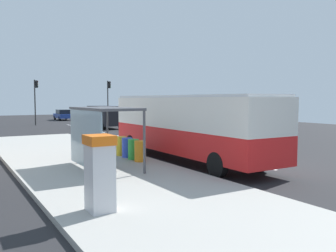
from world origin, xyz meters
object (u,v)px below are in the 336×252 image
(traffic_light_far_side, at_px, (36,95))
(bus_shelter, at_px, (98,122))
(recycling_bin_blue, at_px, (127,148))
(recycling_bin_green, at_px, (133,149))
(recycling_bin_orange, at_px, (140,151))
(bus, at_px, (187,123))
(sedan_near, at_px, (63,115))
(traffic_light_near_side, at_px, (108,95))
(recycling_bin_yellow, at_px, (121,146))
(white_van, at_px, (105,115))
(ticket_machine, at_px, (100,172))

(traffic_light_far_side, xyz_separation_m, bus_shelter, (-3.31, -29.51, -1.38))
(recycling_bin_blue, xyz_separation_m, bus_shelter, (-2.21, -1.96, 1.44))
(recycling_bin_green, bearing_deg, traffic_light_far_side, 87.78)
(recycling_bin_orange, bearing_deg, bus, -3.06)
(bus_shelter, bearing_deg, sedan_near, 77.20)
(bus_shelter, bearing_deg, bus, 5.21)
(bus, distance_m, recycling_bin_green, 2.88)
(bus_shelter, bearing_deg, recycling_bin_blue, 41.56)
(recycling_bin_green, height_order, bus_shelter, bus_shelter)
(traffic_light_near_side, distance_m, bus_shelter, 31.11)
(recycling_bin_yellow, bearing_deg, white_van, 71.30)
(traffic_light_near_side, bearing_deg, recycling_bin_green, -109.46)
(bus_shelter, bearing_deg, recycling_bin_yellow, 50.26)
(bus, height_order, recycling_bin_orange, bus)
(sedan_near, xyz_separation_m, recycling_bin_orange, (-6.50, -37.78, -0.14))
(recycling_bin_blue, distance_m, traffic_light_near_side, 28.59)
(white_van, height_order, traffic_light_far_side, traffic_light_far_side)
(recycling_bin_green, distance_m, bus_shelter, 2.93)
(recycling_bin_blue, bearing_deg, bus_shelter, -138.44)
(traffic_light_far_side, bearing_deg, recycling_bin_blue, -92.28)
(sedan_near, bearing_deg, recycling_bin_yellow, -100.32)
(sedan_near, bearing_deg, bus, -96.04)
(ticket_machine, bearing_deg, traffic_light_far_side, 81.46)
(recycling_bin_green, relative_size, recycling_bin_yellow, 1.00)
(ticket_machine, bearing_deg, recycling_bin_green, 58.30)
(recycling_bin_green, bearing_deg, sedan_near, 80.06)
(white_van, relative_size, bus_shelter, 1.30)
(recycling_bin_blue, xyz_separation_m, traffic_light_near_side, (9.70, 26.75, 2.86))
(ticket_machine, xyz_separation_m, traffic_light_near_side, (13.85, 34.18, 2.35))
(ticket_machine, bearing_deg, bus_shelter, 70.42)
(bus, bearing_deg, recycling_bin_blue, 148.36)
(recycling_bin_green, bearing_deg, bus, -18.51)
(ticket_machine, relative_size, recycling_bin_orange, 2.04)
(traffic_light_far_side, distance_m, bus_shelter, 29.73)
(bus, distance_m, recycling_bin_yellow, 3.55)
(recycling_bin_yellow, xyz_separation_m, traffic_light_near_side, (9.70, 26.05, 2.86))
(white_van, bearing_deg, recycling_bin_green, -107.50)
(sedan_near, bearing_deg, traffic_light_near_side, -71.64)
(traffic_light_near_side, bearing_deg, sedan_near, 108.36)
(recycling_bin_blue, bearing_deg, recycling_bin_yellow, 90.00)
(white_van, distance_m, traffic_light_near_side, 8.16)
(ticket_machine, height_order, traffic_light_far_side, traffic_light_far_side)
(sedan_near, distance_m, bus_shelter, 39.34)
(bus, relative_size, recycling_bin_green, 11.59)
(bus_shelter, bearing_deg, ticket_machine, -109.58)
(sedan_near, bearing_deg, recycling_bin_orange, -99.76)
(traffic_light_near_side, relative_size, bus_shelter, 1.33)
(white_van, height_order, recycling_bin_green, white_van)
(recycling_bin_green, bearing_deg, ticket_machine, -121.70)
(recycling_bin_green, xyz_separation_m, recycling_bin_yellow, (0.00, 1.40, 0.00))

